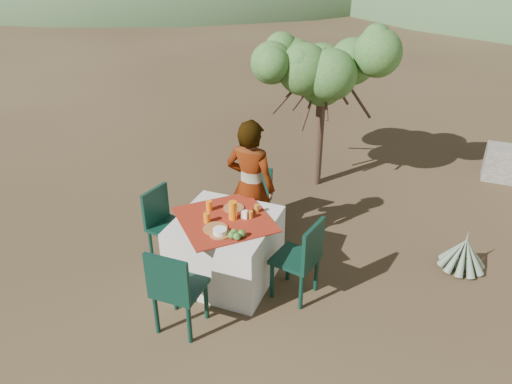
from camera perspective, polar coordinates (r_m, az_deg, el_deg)
ground at (r=5.88m, az=1.50°, el=-8.50°), size 160.00×160.00×0.00m
table at (r=5.52m, az=-3.47°, el=-6.46°), size 1.30×1.30×0.76m
chair_far at (r=6.37m, az=-0.10°, el=-0.37°), size 0.39×0.39×0.82m
chair_near at (r=4.80m, az=-9.23°, el=-10.76°), size 0.44×0.44×0.95m
chair_left at (r=5.86m, az=-10.46°, el=-3.31°), size 0.47×0.47×0.89m
chair_right at (r=5.18m, az=5.30°, el=-7.37°), size 0.50×0.50×0.93m
person at (r=5.78m, az=-0.62°, el=0.57°), size 0.63×0.43×1.65m
shrub_tree at (r=7.15m, az=8.27°, el=12.93°), size 1.77×1.74×2.08m
agave at (r=6.22m, az=22.61°, el=-6.57°), size 0.53×0.54×0.57m
plate_far at (r=5.49m, az=-2.57°, el=-1.82°), size 0.23×0.23×0.01m
plate_near at (r=5.14m, az=-4.66°, el=-4.18°), size 0.26×0.26×0.01m
glass_far at (r=5.45m, az=-5.38°, el=-1.57°), size 0.07×0.07×0.11m
glass_near at (r=5.24m, az=-5.65°, el=-2.95°), size 0.07×0.07×0.11m
juice_pitcher at (r=5.25m, az=-2.66°, el=-2.11°), size 0.09×0.09×0.20m
bowl_plate at (r=5.06m, az=-4.13°, el=-4.79°), size 0.22×0.22×0.01m
white_bowl at (r=5.04m, az=-4.14°, el=-4.48°), size 0.14×0.14×0.05m
jar_left at (r=5.29m, az=-0.64°, el=-2.59°), size 0.05×0.05×0.08m
jar_right at (r=5.40m, az=0.10°, el=-1.88°), size 0.06×0.06×0.09m
napkin_holder at (r=5.29m, az=-1.33°, el=-2.56°), size 0.08×0.05×0.09m
fruit_cluster at (r=4.98m, az=-2.30°, el=-4.86°), size 0.16×0.14×0.08m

